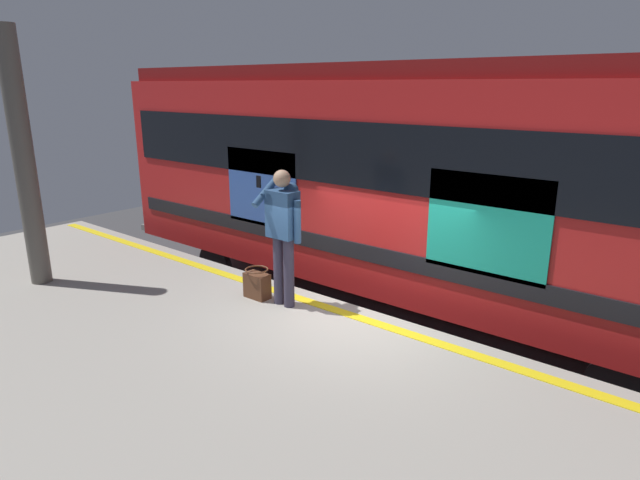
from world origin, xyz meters
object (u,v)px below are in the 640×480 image
Objects in this scene: handbag at (257,284)px; station_column at (24,160)px; passenger at (283,227)px; train_carriage at (408,174)px.

station_column is (2.92, 1.59, 1.60)m from handbag.
passenger is at bearing -171.76° from handbag.
station_column is (3.62, 4.29, 0.35)m from train_carriage.
station_column is at bearing 26.08° from passenger.
handbag is 3.69m from station_column.
passenger is 3.83m from station_column.
train_carriage reaches higher than passenger.
passenger reaches higher than handbag.
train_carriage is 6.07× the size of passenger.
passenger is at bearing -153.92° from station_column.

